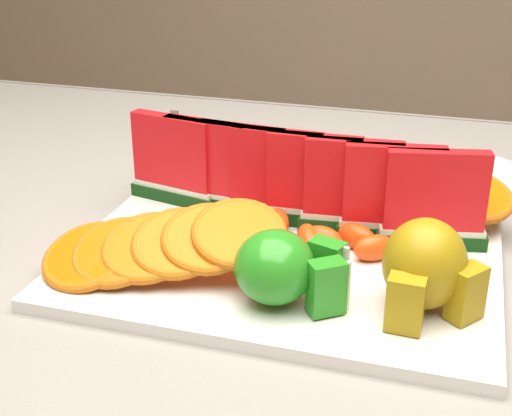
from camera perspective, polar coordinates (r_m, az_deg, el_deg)
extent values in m
cube|color=#4B281A|center=(0.72, 0.79, -5.15)|extent=(1.40, 0.90, 0.03)
cube|color=#4B281A|center=(1.47, -19.63, -6.89)|extent=(0.06, 0.06, 0.72)
cube|color=gray|center=(0.71, 0.80, -3.82)|extent=(1.52, 1.02, 0.01)
cube|color=gray|center=(1.21, 7.44, 3.26)|extent=(1.52, 0.01, 0.20)
cube|color=silver|center=(0.69, 2.25, -4.00)|extent=(0.40, 0.30, 0.01)
ellipsoid|color=#1C831C|center=(0.59, 1.48, -4.71)|extent=(0.08, 0.08, 0.06)
cube|color=#1C831C|center=(0.58, 5.66, -6.32)|extent=(0.03, 0.03, 0.05)
cube|color=beige|center=(0.58, 6.25, -6.40)|extent=(0.02, 0.02, 0.04)
cube|color=#1C831C|center=(0.61, 5.67, -4.62)|extent=(0.03, 0.03, 0.05)
cube|color=beige|center=(0.61, 6.23, -4.69)|extent=(0.03, 0.01, 0.04)
ellipsoid|color=#B17405|center=(0.60, 13.33, -4.35)|extent=(0.09, 0.09, 0.08)
cube|color=#B17405|center=(0.57, 11.85, -7.51)|extent=(0.03, 0.02, 0.05)
cube|color=#B17405|center=(0.59, 16.47, -6.55)|extent=(0.03, 0.03, 0.05)
cylinder|color=silver|center=(0.91, 15.91, 2.37)|extent=(0.23, 0.23, 0.01)
cube|color=silver|center=(1.06, -8.40, 6.03)|extent=(0.08, 0.16, 0.00)
cube|color=silver|center=(1.14, -6.76, 7.41)|extent=(0.02, 0.04, 0.00)
cube|color=silver|center=(1.14, -6.52, 7.39)|extent=(0.02, 0.04, 0.00)
cube|color=silver|center=(1.14, -6.29, 7.37)|extent=(0.02, 0.04, 0.00)
cube|color=#0D3316|center=(0.79, -6.53, 1.02)|extent=(0.11, 0.04, 0.01)
cube|color=silver|center=(0.79, -6.56, 1.69)|extent=(0.10, 0.04, 0.01)
cube|color=#C50604|center=(0.78, -6.71, 4.55)|extent=(0.10, 0.04, 0.08)
cube|color=#0D3316|center=(0.78, -3.93, 0.57)|extent=(0.11, 0.04, 0.01)
cube|color=silver|center=(0.77, -3.95, 1.25)|extent=(0.10, 0.03, 0.01)
cube|color=#C50604|center=(0.76, -4.04, 4.17)|extent=(0.10, 0.03, 0.08)
cube|color=#0D3316|center=(0.76, -1.21, 0.10)|extent=(0.11, 0.03, 0.01)
cube|color=silver|center=(0.76, -1.22, 0.79)|extent=(0.10, 0.03, 0.01)
cube|color=#C50604|center=(0.74, -1.25, 3.77)|extent=(0.10, 0.02, 0.08)
cube|color=#0D3316|center=(0.75, 1.61, -0.39)|extent=(0.11, 0.02, 0.01)
cube|color=silver|center=(0.74, 1.62, 0.31)|extent=(0.10, 0.02, 0.01)
cube|color=#C50604|center=(0.73, 1.66, 3.34)|extent=(0.10, 0.02, 0.08)
cube|color=#0D3316|center=(0.74, 4.53, -0.89)|extent=(0.11, 0.02, 0.01)
cube|color=silver|center=(0.73, 4.56, -0.18)|extent=(0.10, 0.02, 0.01)
cube|color=#C50604|center=(0.71, 4.67, 2.88)|extent=(0.10, 0.02, 0.08)
cube|color=#0D3316|center=(0.73, 7.55, -1.41)|extent=(0.11, 0.03, 0.01)
cube|color=silver|center=(0.72, 7.59, -0.70)|extent=(0.10, 0.03, 0.01)
cube|color=#C50604|center=(0.70, 7.77, 2.40)|extent=(0.10, 0.02, 0.08)
cube|color=#0D3316|center=(0.72, 10.64, -1.94)|extent=(0.11, 0.04, 0.01)
cube|color=silver|center=(0.71, 10.70, -1.22)|extent=(0.10, 0.03, 0.01)
cube|color=#C50604|center=(0.70, 10.96, 1.90)|extent=(0.10, 0.03, 0.08)
cube|color=#0D3316|center=(0.71, 13.79, -2.47)|extent=(0.11, 0.04, 0.01)
cube|color=silver|center=(0.71, 13.87, -1.75)|extent=(0.10, 0.04, 0.01)
cube|color=#C50604|center=(0.69, 14.21, 1.39)|extent=(0.10, 0.04, 0.08)
cylinder|color=#F32C00|center=(0.66, -13.25, -3.77)|extent=(0.09, 0.09, 0.03)
torus|color=#B74612|center=(0.66, -13.25, -3.77)|extent=(0.10, 0.10, 0.04)
cylinder|color=#F32C00|center=(0.65, -10.95, -3.44)|extent=(0.08, 0.08, 0.03)
torus|color=#B74612|center=(0.65, -10.95, -3.44)|extent=(0.09, 0.09, 0.04)
cylinder|color=#F32C00|center=(0.65, -8.61, -3.10)|extent=(0.08, 0.08, 0.03)
torus|color=#B74612|center=(0.65, -8.61, -3.10)|extent=(0.09, 0.09, 0.04)
cylinder|color=#F32C00|center=(0.64, -6.22, -2.75)|extent=(0.09, 0.09, 0.03)
torus|color=#B74612|center=(0.64, -6.22, -2.75)|extent=(0.10, 0.10, 0.04)
cylinder|color=#F32C00|center=(0.64, -3.79, -2.39)|extent=(0.09, 0.09, 0.03)
torus|color=#B74612|center=(0.64, -3.79, -2.39)|extent=(0.11, 0.11, 0.04)
cylinder|color=#F32C00|center=(0.63, -1.34, -2.02)|extent=(0.10, 0.10, 0.03)
torus|color=#B74612|center=(0.63, -1.34, -2.02)|extent=(0.11, 0.11, 0.04)
cylinder|color=#F32C00|center=(0.81, -3.95, 2.16)|extent=(0.08, 0.08, 0.03)
torus|color=#B74612|center=(0.81, -3.95, 2.16)|extent=(0.09, 0.09, 0.03)
cylinder|color=#F32C00|center=(0.80, -0.71, 2.00)|extent=(0.08, 0.08, 0.03)
torus|color=#B74612|center=(0.80, -0.71, 2.00)|extent=(0.09, 0.09, 0.03)
cylinder|color=#F32C00|center=(0.78, 2.64, 1.82)|extent=(0.09, 0.09, 0.03)
torus|color=#B74612|center=(0.78, 2.64, 1.82)|extent=(0.10, 0.10, 0.03)
cylinder|color=#F32C00|center=(0.77, 6.10, 1.62)|extent=(0.09, 0.09, 0.03)
torus|color=#B74612|center=(0.77, 6.10, 1.62)|extent=(0.11, 0.11, 0.03)
cylinder|color=#F32C00|center=(0.77, 9.64, 1.42)|extent=(0.10, 0.10, 0.03)
torus|color=#B74612|center=(0.77, 9.64, 1.42)|extent=(0.11, 0.11, 0.03)
cylinder|color=#F32C00|center=(0.76, 13.23, 1.21)|extent=(0.10, 0.10, 0.03)
torus|color=#B74612|center=(0.76, 13.23, 1.21)|extent=(0.12, 0.12, 0.03)
cylinder|color=#F32C00|center=(0.76, 16.85, 0.99)|extent=(0.11, 0.11, 0.03)
torus|color=#B74612|center=(0.76, 16.85, 0.99)|extent=(0.12, 0.12, 0.03)
ellipsoid|color=red|center=(0.71, -3.55, -1.38)|extent=(0.05, 0.04, 0.03)
ellipsoid|color=red|center=(0.71, -1.58, -1.31)|extent=(0.04, 0.03, 0.03)
ellipsoid|color=red|center=(0.69, -0.03, -1.95)|extent=(0.03, 0.04, 0.03)
ellipsoid|color=red|center=(0.71, 1.81, -1.17)|extent=(0.03, 0.05, 0.03)
ellipsoid|color=red|center=(0.68, 4.18, -2.46)|extent=(0.03, 0.05, 0.03)
ellipsoid|color=red|center=(0.68, 5.33, -2.48)|extent=(0.04, 0.03, 0.03)
ellipsoid|color=red|center=(0.69, 8.06, -2.28)|extent=(0.05, 0.04, 0.03)
ellipsoid|color=red|center=(0.67, 9.42, -3.18)|extent=(0.05, 0.04, 0.03)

